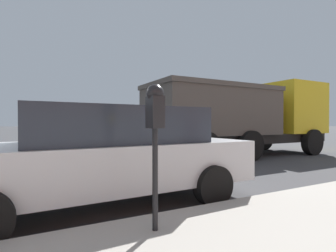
# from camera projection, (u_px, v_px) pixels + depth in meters

# --- Properties ---
(ground_plane) EXTENTS (220.00, 220.00, 0.00)m
(ground_plane) POSITION_uv_depth(u_px,v_px,m) (49.00, 194.00, 4.77)
(ground_plane) COLOR #424244
(parking_meter) EXTENTS (0.21, 0.19, 1.56)m
(parking_meter) POSITION_uv_depth(u_px,v_px,m) (155.00, 119.00, 2.79)
(parking_meter) COLOR black
(parking_meter) RESTS_ON sidewalk
(car_silver) EXTENTS (2.18, 4.88, 1.55)m
(car_silver) POSITION_uv_depth(u_px,v_px,m) (106.00, 153.00, 4.19)
(car_silver) COLOR #B7BABF
(car_silver) RESTS_ON ground_plane
(dump_truck) EXTENTS (2.85, 7.74, 3.01)m
(dump_truck) POSITION_uv_depth(u_px,v_px,m) (242.00, 115.00, 10.43)
(dump_truck) COLOR black
(dump_truck) RESTS_ON ground_plane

